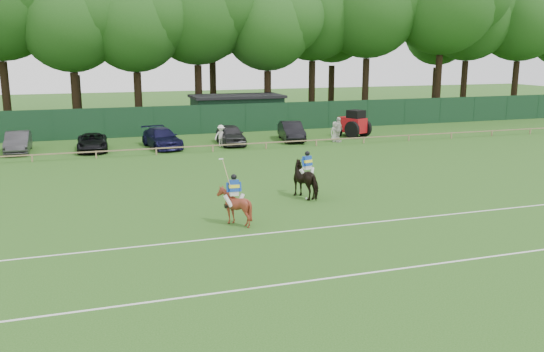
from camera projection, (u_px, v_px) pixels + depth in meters
name	position (u px, v px, depth m)	size (l,w,h in m)	color
ground	(283.00, 224.00, 24.15)	(160.00, 160.00, 0.00)	#1E4C14
horse_dark	(307.00, 180.00, 28.33)	(0.97, 2.12, 1.79)	black
horse_chestnut	(234.00, 206.00, 23.96)	(1.27, 1.43, 1.57)	maroon
sedan_grey	(18.00, 142.00, 40.71)	(1.57, 4.50, 1.48)	#333336
suv_black	(92.00, 142.00, 41.35)	(2.07, 4.48, 1.24)	black
sedan_navy	(162.00, 138.00, 42.65)	(2.03, 4.99, 1.45)	black
hatch_grey	(231.00, 135.00, 44.14)	(1.78, 4.43, 1.51)	#2A2A2C
estate_black	(291.00, 131.00, 46.07)	(1.59, 4.56, 1.50)	black
spectator_left	(221.00, 136.00, 43.24)	(1.05, 0.60, 1.62)	white
spectator_mid	(338.00, 130.00, 45.18)	(1.16, 0.48, 1.97)	beige
spectator_right	(335.00, 132.00, 45.51)	(0.78, 0.51, 1.59)	silver
rider_dark	(307.00, 164.00, 28.15)	(0.92, 0.53, 1.41)	silver
rider_chestnut	(234.00, 189.00, 23.79)	(0.94, 0.61, 2.05)	silver
polo_ball	(306.00, 198.00, 28.09)	(0.09, 0.09, 0.09)	silver
pitch_lines	(315.00, 251.00, 20.90)	(60.00, 5.10, 0.01)	silver
pitch_rail	(199.00, 146.00, 40.74)	(62.10, 0.10, 0.50)	#997F5B
perimeter_fence	(178.00, 120.00, 48.91)	(92.08, 0.08, 2.50)	#14351E
utility_shed	(237.00, 111.00, 53.47)	(8.40, 4.40, 3.04)	#14331E
tree_row	(185.00, 123.00, 57.21)	(96.00, 12.00, 21.00)	#26561C
tractor	(354.00, 124.00, 47.95)	(2.71, 3.16, 2.25)	#B21016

